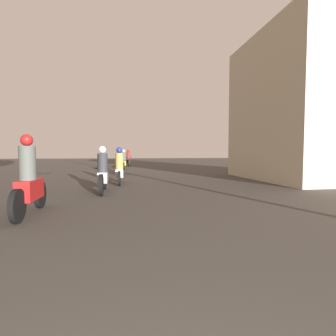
{
  "coord_description": "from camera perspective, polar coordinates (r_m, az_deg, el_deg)",
  "views": [
    {
      "loc": [
        0.12,
        0.14,
        1.3
      ],
      "look_at": [
        3.2,
        17.87,
        0.23
      ],
      "focal_mm": 28.0,
      "sensor_mm": 36.0,
      "label": 1
    }
  ],
  "objects": [
    {
      "name": "building_right_near",
      "position": [
        14.67,
        28.56,
        11.32
      ],
      "size": [
        5.56,
        6.56,
        6.85
      ],
      "color": "beige",
      "rests_on": "ground_plane"
    },
    {
      "name": "motorcycle_red",
      "position": [
        6.14,
        -27.98,
        -2.98
      ],
      "size": [
        0.6,
        2.01,
        1.67
      ],
      "rotation": [
        0.0,
        0.0,
        -0.07
      ],
      "color": "black",
      "rests_on": "ground_plane"
    },
    {
      "name": "motorcycle_silver",
      "position": [
        8.76,
        -14.01,
        -1.21
      ],
      "size": [
        0.6,
        2.07,
        1.51
      ],
      "rotation": [
        0.0,
        0.0,
        0.04
      ],
      "color": "black",
      "rests_on": "ground_plane"
    },
    {
      "name": "motorcycle_blue",
      "position": [
        15.91,
        -10.35,
        0.89
      ],
      "size": [
        0.6,
        1.95,
        1.53
      ],
      "rotation": [
        0.0,
        0.0,
        -0.12
      ],
      "color": "black",
      "rests_on": "ground_plane"
    },
    {
      "name": "motorcycle_black",
      "position": [
        24.92,
        -8.62,
        1.81
      ],
      "size": [
        0.6,
        2.03,
        1.58
      ],
      "rotation": [
        0.0,
        0.0,
        -0.11
      ],
      "color": "black",
      "rests_on": "ground_plane"
    },
    {
      "name": "motorcycle_white",
      "position": [
        11.05,
        -10.53,
        -0.27
      ],
      "size": [
        0.6,
        1.99,
        1.51
      ],
      "rotation": [
        0.0,
        0.0,
        -0.06
      ],
      "color": "black",
      "rests_on": "ground_plane"
    },
    {
      "name": "motorcycle_yellow",
      "position": [
        20.52,
        -9.6,
        1.45
      ],
      "size": [
        0.6,
        2.02,
        1.53
      ],
      "rotation": [
        0.0,
        0.0,
        0.02
      ],
      "color": "black",
      "rests_on": "ground_plane"
    }
  ]
}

